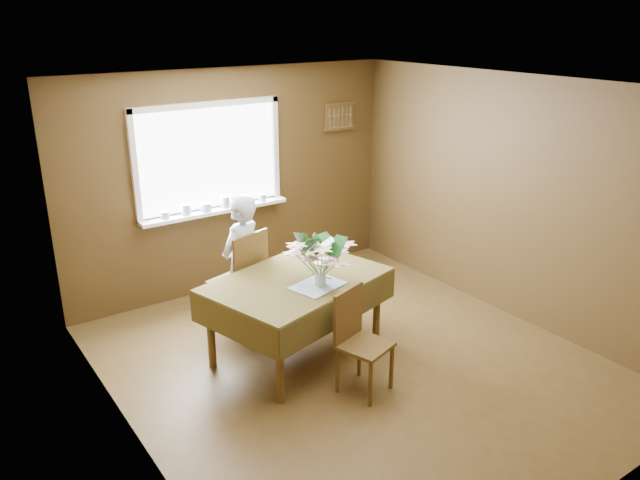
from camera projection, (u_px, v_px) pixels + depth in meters
floor at (354, 364)px, 5.74m from camera, size 4.50×4.50×0.00m
ceiling at (360, 86)px, 4.88m from camera, size 4.50×4.50×0.00m
wall_back at (234, 181)px, 7.04m from camera, size 4.00×0.00×4.00m
wall_front at (598, 345)px, 3.58m from camera, size 4.00×0.00×4.00m
wall_left at (125, 293)px, 4.24m from camera, size 0.00×4.50×4.50m
wall_right at (511, 199)px, 6.38m from camera, size 0.00×4.50×4.50m
window_assembly at (212, 177)px, 6.81m from camera, size 1.72×0.20×1.22m
spoon_rack at (340, 117)px, 7.59m from camera, size 0.44×0.05×0.33m
dining_table at (297, 288)px, 5.69m from camera, size 1.81×1.45×0.78m
chair_far at (243, 278)px, 6.18m from camera, size 0.56×0.56×1.06m
chair_near at (358, 336)px, 5.22m from camera, size 0.48×0.49×0.90m
seated_woman at (242, 265)px, 6.12m from camera, size 0.62×0.54×1.42m
flower_bouquet at (320, 255)px, 5.42m from camera, size 0.52×0.52×0.44m
side_plate at (323, 262)px, 6.02m from camera, size 0.24×0.24×0.01m
table_knife at (322, 277)px, 5.68m from camera, size 0.10×0.20×0.00m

